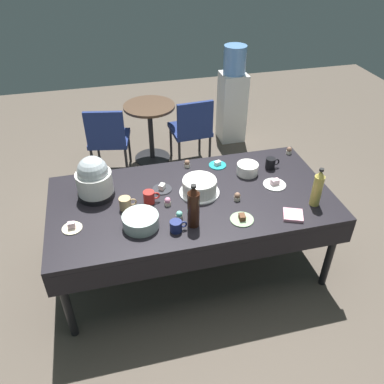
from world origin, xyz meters
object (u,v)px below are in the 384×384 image
(soda_bottle_cola, at_px, (193,207))
(maroon_chair_right, at_px, (192,127))
(glass_salad_bowl, at_px, (141,221))
(coffee_mug_tan, at_px, (126,203))
(coffee_mug_navy, at_px, (176,226))
(potluck_table, at_px, (192,203))
(soda_bottle_ginger_ale, at_px, (317,188))
(cupcake_cocoa, at_px, (289,150))
(coffee_mug_red, at_px, (149,197))
(cupcake_rose, at_px, (179,215))
(slow_cooker, at_px, (94,179))
(dessert_plate_charcoal, at_px, (162,188))
(dessert_plate_cream, at_px, (72,227))
(water_cooler, at_px, (232,97))
(dessert_plate_teal, at_px, (218,165))
(dessert_plate_white, at_px, (275,184))
(coffee_mug_black, at_px, (271,163))
(cupcake_lemon, at_px, (187,164))
(round_cafe_table, at_px, (150,123))
(dessert_plate_sage, at_px, (242,219))
(ceramic_snack_bowl, at_px, (247,169))
(cupcake_vanilla, at_px, (237,197))
(maroon_chair_left, at_px, (108,137))
(cupcake_berry, at_px, (168,202))
(frosted_layer_cake, at_px, (199,187))

(soda_bottle_cola, distance_m, maroon_chair_right, 2.07)
(glass_salad_bowl, height_order, coffee_mug_tan, coffee_mug_tan)
(coffee_mug_navy, bearing_deg, potluck_table, 60.47)
(soda_bottle_ginger_ale, bearing_deg, cupcake_cocoa, 79.51)
(cupcake_cocoa, bearing_deg, coffee_mug_red, -162.67)
(cupcake_rose, bearing_deg, coffee_mug_tan, 150.07)
(cupcake_cocoa, xyz_separation_m, soda_bottle_cola, (-1.09, -0.75, 0.13))
(slow_cooker, bearing_deg, dessert_plate_charcoal, -4.95)
(coffee_mug_red, height_order, maroon_chair_right, same)
(dessert_plate_cream, relative_size, cupcake_rose, 2.11)
(dessert_plate_cream, distance_m, cupcake_rose, 0.76)
(coffee_mug_navy, distance_m, water_cooler, 2.83)
(glass_salad_bowl, xyz_separation_m, dessert_plate_teal, (0.76, 0.64, -0.04))
(dessert_plate_white, bearing_deg, water_cooler, 80.11)
(dessert_plate_charcoal, height_order, cupcake_rose, cupcake_rose)
(dessert_plate_cream, distance_m, water_cooler, 3.06)
(coffee_mug_black, xyz_separation_m, maroon_chair_right, (-0.35, 1.41, -0.31))
(slow_cooker, height_order, coffee_mug_tan, slow_cooker)
(glass_salad_bowl, relative_size, coffee_mug_black, 2.07)
(cupcake_lemon, relative_size, coffee_mug_black, 0.54)
(soda_bottle_ginger_ale, height_order, round_cafe_table, soda_bottle_ginger_ale)
(dessert_plate_sage, bearing_deg, dessert_plate_charcoal, 134.14)
(coffee_mug_red, height_order, coffee_mug_tan, same)
(dessert_plate_sage, xyz_separation_m, cupcake_rose, (-0.44, 0.12, 0.02))
(ceramic_snack_bowl, distance_m, coffee_mug_navy, 0.93)
(soda_bottle_cola, distance_m, coffee_mug_navy, 0.18)
(potluck_table, height_order, cupcake_vanilla, cupcake_vanilla)
(cupcake_cocoa, bearing_deg, dessert_plate_cream, -162.93)
(potluck_table, xyz_separation_m, dessert_plate_white, (0.69, -0.00, 0.07))
(cupcake_vanilla, xyz_separation_m, maroon_chair_left, (-0.89, 1.77, -0.29))
(cupcake_lemon, xyz_separation_m, round_cafe_table, (-0.11, 1.44, -0.28))
(ceramic_snack_bowl, distance_m, cupcake_rose, 0.82)
(potluck_table, distance_m, glass_salad_bowl, 0.51)
(ceramic_snack_bowl, height_order, soda_bottle_ginger_ale, soda_bottle_ginger_ale)
(cupcake_cocoa, height_order, round_cafe_table, cupcake_cocoa)
(ceramic_snack_bowl, xyz_separation_m, dessert_plate_teal, (-0.21, 0.18, -0.04))
(dessert_plate_cream, height_order, maroon_chair_right, maroon_chair_right)
(maroon_chair_left, bearing_deg, glass_salad_bowl, -86.05)
(dessert_plate_cream, height_order, dessert_plate_white, dessert_plate_cream)
(cupcake_berry, relative_size, cupcake_cocoa, 1.00)
(glass_salad_bowl, bearing_deg, cupcake_rose, 2.70)
(dessert_plate_charcoal, relative_size, cupcake_lemon, 2.32)
(coffee_mug_black, bearing_deg, coffee_mug_tan, -168.08)
(cupcake_rose, relative_size, coffee_mug_black, 0.54)
(soda_bottle_cola, distance_m, maroon_chair_left, 2.08)
(glass_salad_bowl, xyz_separation_m, coffee_mug_navy, (0.23, -0.11, -0.01))
(dessert_plate_charcoal, xyz_separation_m, cupcake_cocoa, (1.23, 0.28, 0.02))
(dessert_plate_cream, bearing_deg, slow_cooker, 62.25)
(frosted_layer_cake, relative_size, dessert_plate_charcoal, 2.04)
(cupcake_lemon, height_order, coffee_mug_red, coffee_mug_red)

